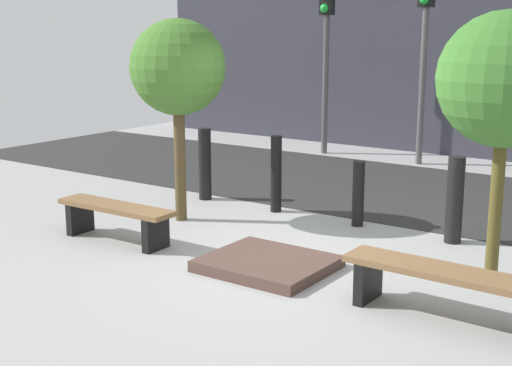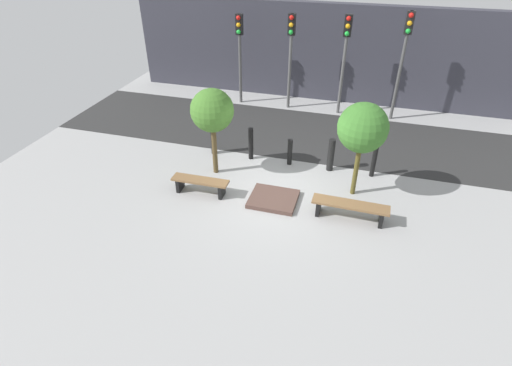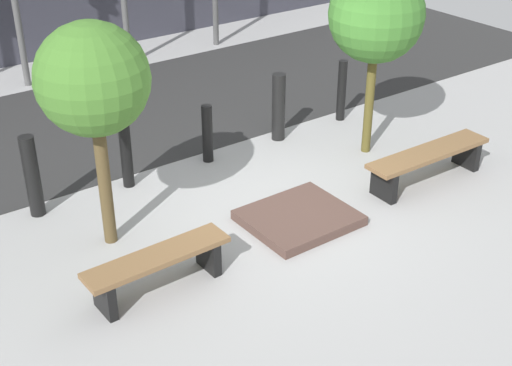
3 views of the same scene
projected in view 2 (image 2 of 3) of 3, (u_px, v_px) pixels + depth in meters
The scene contains 17 objects.
ground_plane at pixel (276, 194), 11.46m from camera, with size 18.00×18.00×0.00m, color #9D9D9D.
road_strip at pixel (302, 134), 14.67m from camera, with size 18.00×4.01×0.01m, color #2B2B2B.
building_facade at pixel (322, 53), 16.61m from camera, with size 16.20×0.50×3.89m, color #33333D.
bench_left at pixel (200, 183), 11.32m from camera, with size 1.64×0.41×0.46m.
bench_right at pixel (350, 208), 10.34m from camera, with size 1.99×0.45×0.47m.
planter_bed at pixel (273, 199), 11.14m from camera, with size 1.30×1.13×0.12m, color #513A32.
tree_behind_left_bench at pixel (212, 111), 11.34m from camera, with size 1.26×1.26×2.68m.
tree_behind_right_bench at pixel (363, 128), 10.36m from camera, with size 1.33×1.33×2.74m.
bollard_far_left at pixel (214, 139), 13.17m from camera, with size 0.19×0.19×1.09m, color black.
bollard_left at pixel (251, 144), 12.87m from camera, with size 0.16×0.16×1.09m, color black.
bollard_center at pixel (290, 152), 12.63m from camera, with size 0.16×0.16×0.87m, color black.
bollard_right at pixel (331, 155), 12.28m from camera, with size 0.20×0.20×1.06m, color black.
bollard_far_right at pixel (374, 162), 11.99m from camera, with size 0.14×0.14×1.01m, color black.
traffic_light_west at pixel (240, 43), 15.86m from camera, with size 0.28×0.27×3.57m.
traffic_light_mid_west at pixel (291, 45), 15.34m from camera, with size 0.28×0.27×3.69m.
traffic_light_mid_east at pixel (345, 48), 14.83m from camera, with size 0.28×0.27×3.77m.
traffic_light_east at pixel (404, 48), 14.28m from camera, with size 0.28×0.27×3.99m.
Camera 2 is at (2.05, -9.18, 6.58)m, focal length 28.00 mm.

